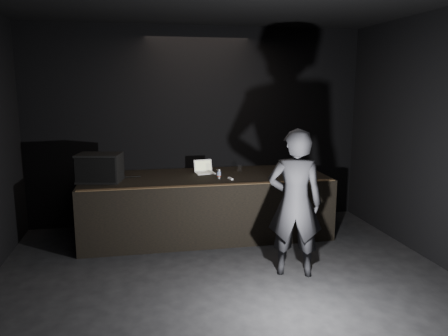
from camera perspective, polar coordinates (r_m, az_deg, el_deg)
name	(u,v)px	position (r m, az deg, el deg)	size (l,w,h in m)	color
ground	(243,315)	(5.05, 2.44, -18.61)	(7.00, 7.00, 0.00)	black
room_walls	(244,131)	(4.43, 2.65, 4.87)	(6.10, 7.10, 3.52)	black
stage_riser	(205,205)	(7.36, -2.47, -4.85)	(4.00, 1.50, 1.00)	black
riser_lip	(212,185)	(6.55, -1.58, -2.23)	(3.92, 0.10, 0.01)	brown
stage_monitor	(99,168)	(7.04, -15.96, 0.04)	(0.74, 0.60, 0.44)	black
cable	(114,177)	(7.29, -14.17, -1.21)	(0.02, 0.02, 0.85)	black
laptop	(204,170)	(7.48, -2.60, -0.22)	(0.35, 0.32, 0.22)	silver
beer_can	(219,174)	(7.02, -0.66, -0.77)	(0.06, 0.06, 0.15)	silver
plastic_cup	(240,168)	(7.61, 2.05, -0.04)	(0.09, 0.09, 0.11)	white
wii_remote	(230,178)	(6.97, 0.84, -1.37)	(0.03, 0.14, 0.03)	white
person	(295,203)	(5.76, 9.25, -4.53)	(0.71, 0.47, 1.95)	black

